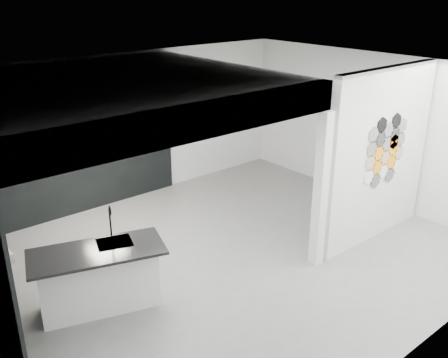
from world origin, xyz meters
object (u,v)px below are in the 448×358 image
partition_panel (379,156)px  kitchen_island (99,277)px  glass_bowl (139,130)px  bottle_dark (52,145)px  utensil_cup (26,152)px  kettle (114,133)px  glass_vase (139,128)px

partition_panel → kitchen_island: (-4.41, 1.06, -0.95)m
partition_panel → glass_bowl: bearing=118.2°
partition_panel → bottle_dark: partition_panel is taller
kitchen_island → utensil_cup: utensil_cup is taller
kettle → glass_vase: (0.52, 0.00, -0.00)m
kettle → glass_bowl: bearing=-11.8°
kettle → partition_panel: bearing=-67.9°
glass_vase → bottle_dark: 1.69m
utensil_cup → partition_panel: bearing=-42.6°
kettle → glass_vase: 0.52m
bottle_dark → partition_panel: bearing=-45.7°
glass_bowl → glass_vase: 0.03m
kitchen_island → glass_vase: size_ratio=13.19×
glass_bowl → glass_vase: glass_vase is taller
kettle → glass_bowl: size_ratio=1.36×
kitchen_island → kettle: size_ratio=11.00×
glass_bowl → bottle_dark: bottle_dark is taller
partition_panel → glass_bowl: partition_panel is taller
kettle → glass_bowl: 0.52m
kitchen_island → bottle_dark: bottle_dark is taller
glass_vase → utensil_cup: size_ratio=1.30×
kettle → glass_vase: kettle is taller
kettle → bottle_dark: size_ratio=1.06×
utensil_cup → glass_vase: bearing=0.0°
kettle → utensil_cup: (-1.60, 0.00, -0.02)m
glass_bowl → utensil_cup: bearing=180.0°
glass_vase → bottle_dark: size_ratio=0.89×
bottle_dark → glass_bowl: bearing=0.0°
kettle → bottle_dark: (-1.17, 0.00, 0.01)m
kitchen_island → glass_bowl: glass_bowl is taller
glass_bowl → bottle_dark: bearing=180.0°
kitchen_island → kettle: kettle is taller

